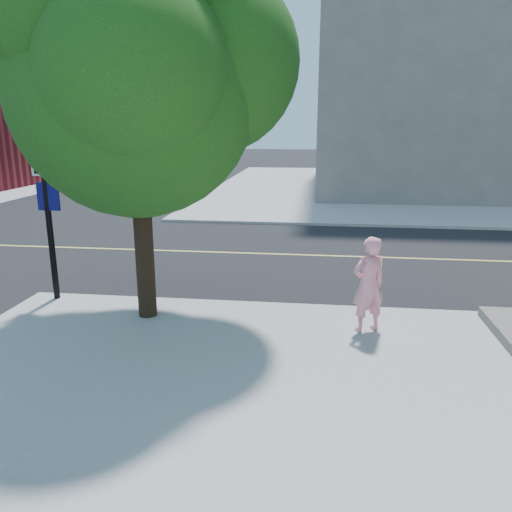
# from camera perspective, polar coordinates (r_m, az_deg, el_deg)

# --- Properties ---
(ground) EXTENTS (140.00, 140.00, 0.00)m
(ground) POSITION_cam_1_polar(r_m,az_deg,el_deg) (11.89, -19.23, -4.65)
(ground) COLOR black
(ground) RESTS_ON ground
(road_ew) EXTENTS (140.00, 9.00, 0.01)m
(road_ew) POSITION_cam_1_polar(r_m,az_deg,el_deg) (15.86, -12.16, 0.65)
(road_ew) COLOR black
(road_ew) RESTS_ON ground
(sidewalk_ne) EXTENTS (29.00, 25.00, 0.12)m
(sidewalk_ne) POSITION_cam_1_polar(r_m,az_deg,el_deg) (32.79, 22.00, 7.18)
(sidewalk_ne) COLOR #A0A09F
(sidewalk_ne) RESTS_ON ground
(filler_ne) EXTENTS (18.00, 16.00, 14.00)m
(filler_ne) POSITION_cam_1_polar(r_m,az_deg,el_deg) (33.35, 23.89, 19.32)
(filler_ne) COLOR slate
(filler_ne) RESTS_ON sidewalk_ne
(man_on_phone) EXTENTS (0.76, 0.66, 1.77)m
(man_on_phone) POSITION_cam_1_polar(r_m,az_deg,el_deg) (9.21, 12.68, -3.19)
(man_on_phone) COLOR pink
(man_on_phone) RESTS_ON sidewalk_se
(street_tree) EXTENTS (5.47, 4.97, 7.26)m
(street_tree) POSITION_cam_1_polar(r_m,az_deg,el_deg) (9.58, -13.01, 20.53)
(street_tree) COLOR black
(street_tree) RESTS_ON sidewalk_se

